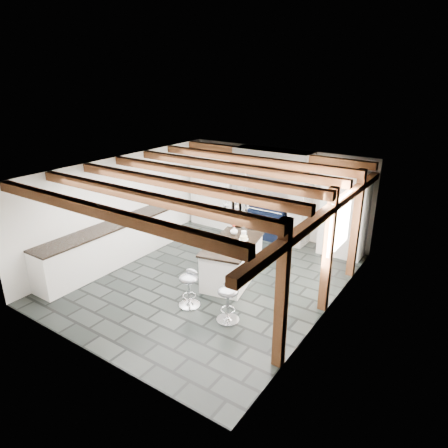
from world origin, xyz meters
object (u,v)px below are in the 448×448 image
Objects in this scene: range_cooker at (270,220)px; bar_stool_far at (189,284)px; bar_stool_near at (228,297)px; kitchen_island at (232,260)px.

range_cooker is 3.79m from bar_stool_far.
kitchen_island is at bearing 97.48° from bar_stool_near.
range_cooker is 0.55× the size of kitchen_island.
bar_stool_near is 1.02× the size of bar_stool_far.
bar_stool_far is at bearing -84.80° from range_cooker.
range_cooker is at bearing 84.99° from bar_stool_near.
kitchen_island reaches higher than bar_stool_far.
kitchen_island reaches higher than range_cooker.
range_cooker is at bearing 89.74° from bar_stool_far.
range_cooker is 1.37× the size of bar_stool_far.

